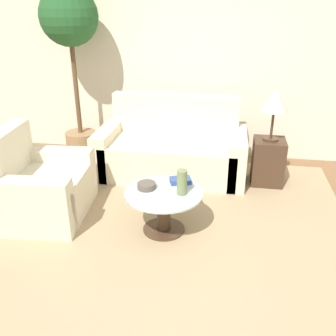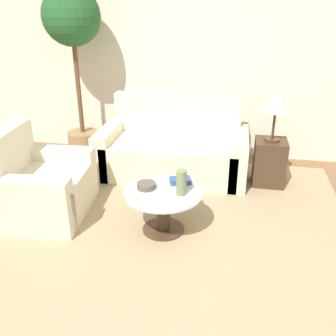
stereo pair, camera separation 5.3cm
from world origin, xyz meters
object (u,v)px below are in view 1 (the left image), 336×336
table_lamp (275,101)px  potted_plant (71,39)px  book_stack (180,180)px  sofa_main (172,150)px  bowl (147,186)px  vase (182,182)px  coffee_table (164,206)px  armchair (38,188)px

table_lamp → potted_plant: (-2.50, 0.39, 0.59)m
potted_plant → book_stack: (1.58, -1.40, -1.16)m
sofa_main → potted_plant: potted_plant is taller
bowl → table_lamp: bearing=44.0°
table_lamp → potted_plant: potted_plant is taller
vase → table_lamp: bearing=54.5°
sofa_main → coffee_table: 1.38m
armchair → book_stack: (1.45, 0.11, 0.15)m
vase → book_stack: 0.25m
vase → bowl: bearing=171.3°
potted_plant → bowl: size_ratio=12.56×
bowl → book_stack: bearing=29.8°
armchair → book_stack: size_ratio=4.52×
sofa_main → armchair: bearing=-133.2°
table_lamp → bowl: bearing=-136.0°
coffee_table → vase: vase is taller
armchair → book_stack: 1.46m
coffee_table → table_lamp: (1.05, 1.23, 0.74)m
sofa_main → table_lamp: size_ratio=3.02×
table_lamp → book_stack: (-0.92, -1.01, -0.57)m
bowl → potted_plant: bearing=129.1°
table_lamp → vase: 1.59m
coffee_table → book_stack: 0.31m
sofa_main → vase: sofa_main is taller
coffee_table → potted_plant: (-1.45, 1.62, 1.33)m
vase → book_stack: vase is taller
table_lamp → vase: size_ratio=2.57×
sofa_main → potted_plant: size_ratio=0.83×
table_lamp → coffee_table: bearing=-130.5°
vase → bowl: vase is taller
sofa_main → armchair: (-1.19, -1.27, -0.00)m
vase → bowl: size_ratio=1.34×
table_lamp → book_stack: bearing=-132.5°
table_lamp → vase: bearing=-125.5°
potted_plant → sofa_main: bearing=-10.5°
coffee_table → book_stack: size_ratio=3.20×
sofa_main → coffee_table: bearing=-84.6°
potted_plant → book_stack: 2.40m
armchair → potted_plant: bearing=0.1°
coffee_table → book_stack: book_stack is taller
bowl → sofa_main: bearing=88.2°
potted_plant → vase: (1.62, -1.62, -1.07)m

